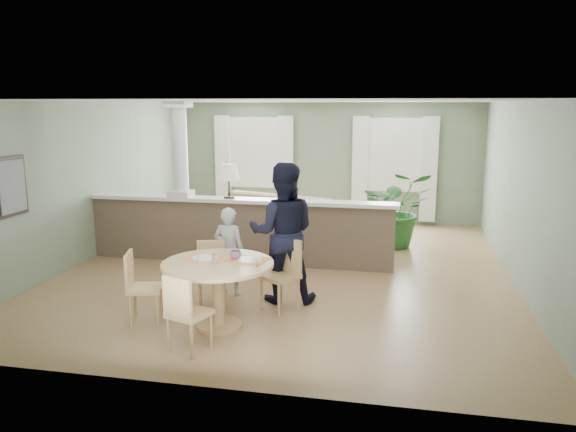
% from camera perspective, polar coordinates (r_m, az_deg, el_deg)
% --- Properties ---
extents(ground, '(8.00, 8.00, 0.00)m').
position_cam_1_polar(ground, '(9.25, 0.03, -5.38)').
color(ground, '#A78558').
rests_on(ground, ground).
extents(room_shell, '(7.02, 8.02, 2.71)m').
position_cam_1_polar(room_shell, '(9.52, 0.61, 6.22)').
color(room_shell, gray).
rests_on(room_shell, ground).
extents(pony_wall, '(5.32, 0.38, 2.70)m').
position_cam_1_polar(pony_wall, '(9.50, -5.57, -0.59)').
color(pony_wall, brown).
rests_on(pony_wall, ground).
extents(sofa, '(3.22, 2.06, 0.88)m').
position_cam_1_polar(sofa, '(10.99, -2.11, -0.34)').
color(sofa, '#90744E').
rests_on(sofa, ground).
extents(houseplant, '(1.41, 1.26, 1.44)m').
position_cam_1_polar(houseplant, '(10.73, 11.08, 0.70)').
color(houseplant, '#255D27').
rests_on(houseplant, ground).
extents(dining_table, '(1.34, 1.34, 0.91)m').
position_cam_1_polar(dining_table, '(6.79, -7.07, -6.04)').
color(dining_table, tan).
rests_on(dining_table, ground).
extents(chair_far_boy, '(0.50, 0.50, 0.86)m').
position_cam_1_polar(chair_far_boy, '(7.59, -7.78, -5.50)').
color(chair_far_boy, tan).
rests_on(chair_far_boy, ground).
extents(chair_far_man, '(0.59, 0.59, 0.93)m').
position_cam_1_polar(chair_far_man, '(7.37, -0.41, -5.58)').
color(chair_far_man, tan).
rests_on(chair_far_man, ground).
extents(chair_near, '(0.51, 0.51, 0.88)m').
position_cam_1_polar(chair_near, '(6.19, -10.44, -9.42)').
color(chair_near, tan).
rests_on(chair_near, ground).
extents(chair_side, '(0.50, 0.50, 0.89)m').
position_cam_1_polar(chair_side, '(7.15, -14.88, -6.69)').
color(chair_side, tan).
rests_on(chair_side, ground).
extents(child_person, '(0.50, 0.36, 1.26)m').
position_cam_1_polar(child_person, '(7.93, -6.00, -3.58)').
color(child_person, '#AAAAAF').
rests_on(child_person, ground).
extents(man_person, '(1.03, 0.86, 1.90)m').
position_cam_1_polar(man_person, '(7.57, -0.54, -1.71)').
color(man_person, black).
rests_on(man_person, ground).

